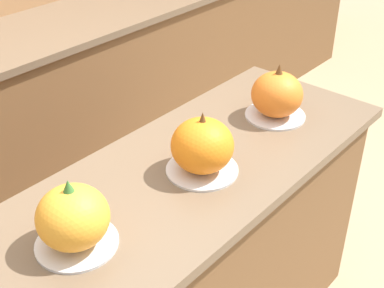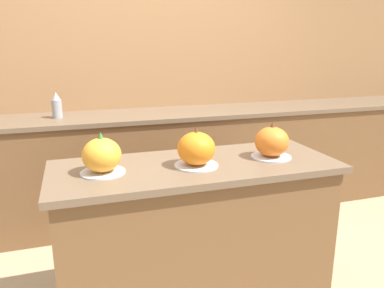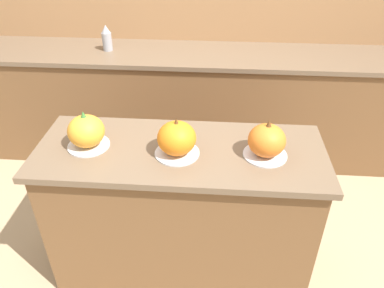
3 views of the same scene
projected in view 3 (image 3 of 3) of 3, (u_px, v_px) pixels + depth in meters
ground_plane at (183, 262)px, 2.41m from camera, size 12.00×12.00×0.00m
wall_back at (200, 1)px, 3.04m from camera, size 8.00×0.06×2.50m
kitchen_island at (181, 212)px, 2.16m from camera, size 1.50×0.59×0.88m
back_counter at (196, 105)px, 3.20m from camera, size 6.00×0.60×0.93m
pumpkin_cake_left at (86, 132)px, 1.90m from camera, size 0.22×0.22×0.20m
pumpkin_cake_center at (177, 139)px, 1.84m from camera, size 0.23×0.23×0.21m
pumpkin_cake_right at (267, 141)px, 1.83m from camera, size 0.22×0.22×0.21m
bottle_tall at (107, 38)px, 2.94m from camera, size 0.08×0.08×0.20m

